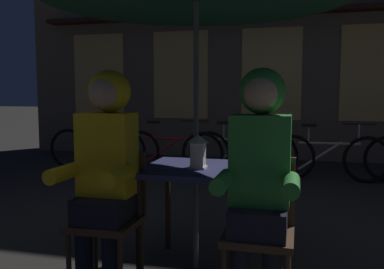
# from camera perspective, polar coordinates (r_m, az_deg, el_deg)

# --- Properties ---
(ground_plane) EXTENTS (60.00, 60.00, 0.00)m
(ground_plane) POSITION_cam_1_polar(r_m,az_deg,el_deg) (3.12, 0.55, -17.96)
(ground_plane) COLOR #2D2B28
(cafe_table) EXTENTS (0.72, 0.72, 0.74)m
(cafe_table) POSITION_cam_1_polar(r_m,az_deg,el_deg) (2.92, 0.56, -6.41)
(cafe_table) COLOR navy
(cafe_table) RESTS_ON ground_plane
(lantern) EXTENTS (0.11, 0.11, 0.23)m
(lantern) POSITION_cam_1_polar(r_m,az_deg,el_deg) (2.81, 0.85, -2.27)
(lantern) COLOR white
(lantern) RESTS_ON cafe_table
(chair_left) EXTENTS (0.40, 0.40, 0.87)m
(chair_left) POSITION_cam_1_polar(r_m,az_deg,el_deg) (2.78, -11.16, -10.33)
(chair_left) COLOR #513823
(chair_left) RESTS_ON ground_plane
(chair_right) EXTENTS (0.40, 0.40, 0.87)m
(chair_right) POSITION_cam_1_polar(r_m,az_deg,el_deg) (2.53, 9.33, -11.92)
(chair_right) COLOR #513823
(chair_right) RESTS_ON ground_plane
(person_left_hooded) EXTENTS (0.45, 0.56, 1.40)m
(person_left_hooded) POSITION_cam_1_polar(r_m,az_deg,el_deg) (2.65, -11.84, -3.21)
(person_left_hooded) COLOR black
(person_left_hooded) RESTS_ON ground_plane
(person_right_hooded) EXTENTS (0.45, 0.56, 1.40)m
(person_right_hooded) POSITION_cam_1_polar(r_m,az_deg,el_deg) (2.39, 9.34, -4.14)
(person_right_hooded) COLOR black
(person_right_hooded) RESTS_ON ground_plane
(bicycle_nearest) EXTENTS (1.68, 0.12, 0.84)m
(bicycle_nearest) POSITION_cam_1_polar(r_m,az_deg,el_deg) (6.93, -13.03, -1.89)
(bicycle_nearest) COLOR black
(bicycle_nearest) RESTS_ON ground_plane
(bicycle_second) EXTENTS (1.68, 0.09, 0.84)m
(bicycle_second) POSITION_cam_1_polar(r_m,az_deg,el_deg) (6.47, -2.99, -2.29)
(bicycle_second) COLOR black
(bicycle_second) RESTS_ON ground_plane
(bicycle_third) EXTENTS (1.68, 0.12, 0.84)m
(bicycle_third) POSITION_cam_1_polar(r_m,az_deg,el_deg) (6.35, 6.88, -2.48)
(bicycle_third) COLOR black
(bicycle_third) RESTS_ON ground_plane
(bicycle_fourth) EXTENTS (1.68, 0.12, 0.84)m
(bicycle_fourth) POSITION_cam_1_polar(r_m,az_deg,el_deg) (6.15, 18.36, -3.00)
(bicycle_fourth) COLOR black
(bicycle_fourth) RESTS_ON ground_plane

